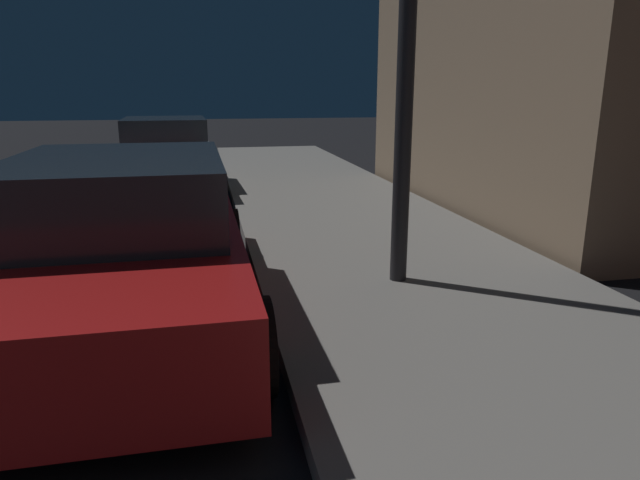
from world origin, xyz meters
TOP-DOWN VIEW (x-y plane):
  - car_red at (2.85, 4.26)m, footprint 2.13×4.59m
  - car_silver at (2.85, 10.74)m, footprint 2.07×4.10m

SIDE VIEW (x-z plane):
  - car_silver at x=2.85m, z-range -0.01..1.42m
  - car_red at x=2.85m, z-range 0.00..1.43m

